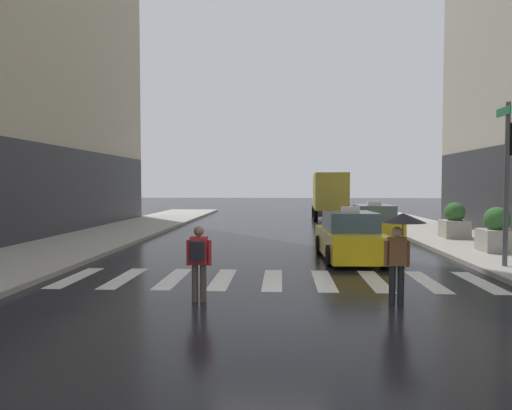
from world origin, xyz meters
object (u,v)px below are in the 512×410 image
(pedestrian_with_backpack, at_px, (199,258))
(planter_mid_block, at_px, (455,222))
(box_truck, at_px, (329,194))
(traffic_light_pole, at_px, (511,160))
(taxi_lead, at_px, (349,238))
(pedestrian_with_umbrella, at_px, (401,233))
(planter_near_corner, at_px, (497,231))
(taxi_second, at_px, (374,225))

(pedestrian_with_backpack, bearing_deg, planter_mid_block, 49.89)
(box_truck, bearing_deg, traffic_light_pole, -80.41)
(taxi_lead, distance_m, pedestrian_with_umbrella, 5.93)
(pedestrian_with_umbrella, height_order, planter_near_corner, pedestrian_with_umbrella)
(traffic_light_pole, distance_m, taxi_lead, 5.40)
(box_truck, height_order, planter_mid_block, box_truck)
(taxi_second, relative_size, planter_near_corner, 2.84)
(traffic_light_pole, relative_size, pedestrian_with_umbrella, 2.47)
(pedestrian_with_umbrella, relative_size, planter_near_corner, 1.21)
(pedestrian_with_umbrella, distance_m, planter_near_corner, 8.66)
(box_truck, xyz_separation_m, planter_near_corner, (4.30, -16.47, -0.98))
(box_truck, distance_m, planter_mid_block, 12.99)
(pedestrian_with_backpack, bearing_deg, planter_near_corner, 36.75)
(traffic_light_pole, height_order, taxi_lead, traffic_light_pole)
(traffic_light_pole, relative_size, box_truck, 0.63)
(taxi_lead, distance_m, planter_mid_block, 7.65)
(pedestrian_with_umbrella, distance_m, pedestrian_with_backpack, 4.37)
(taxi_lead, height_order, planter_mid_block, taxi_lead)
(traffic_light_pole, relative_size, planter_near_corner, 3.00)
(pedestrian_with_umbrella, bearing_deg, planter_near_corner, 53.43)
(taxi_second, height_order, pedestrian_with_umbrella, pedestrian_with_umbrella)
(box_truck, height_order, pedestrian_with_backpack, box_truck)
(planter_near_corner, relative_size, planter_mid_block, 1.00)
(pedestrian_with_umbrella, bearing_deg, pedestrian_with_backpack, -178.15)
(taxi_second, distance_m, pedestrian_with_backpack, 12.92)
(taxi_second, xyz_separation_m, planter_near_corner, (3.50, -4.37, 0.15))
(taxi_lead, distance_m, box_truck, 17.60)
(taxi_lead, height_order, box_truck, box_truck)
(planter_near_corner, height_order, planter_mid_block, same)
(traffic_light_pole, distance_m, planter_near_corner, 3.96)
(taxi_second, height_order, planter_mid_block, taxi_second)
(taxi_second, xyz_separation_m, box_truck, (-0.81, 12.10, 1.13))
(taxi_second, distance_m, pedestrian_with_umbrella, 11.46)
(traffic_light_pole, height_order, pedestrian_with_umbrella, traffic_light_pole)
(traffic_light_pole, distance_m, pedestrian_with_umbrella, 5.97)
(box_truck, bearing_deg, taxi_lead, -93.49)
(planter_mid_block, bearing_deg, taxi_second, 178.59)
(planter_mid_block, bearing_deg, planter_near_corner, -91.27)
(taxi_second, height_order, planter_near_corner, taxi_second)
(taxi_lead, bearing_deg, traffic_light_pole, -23.96)
(traffic_light_pole, relative_size, planter_mid_block, 3.00)
(pedestrian_with_backpack, xyz_separation_m, planter_mid_block, (9.57, 11.36, -0.10))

